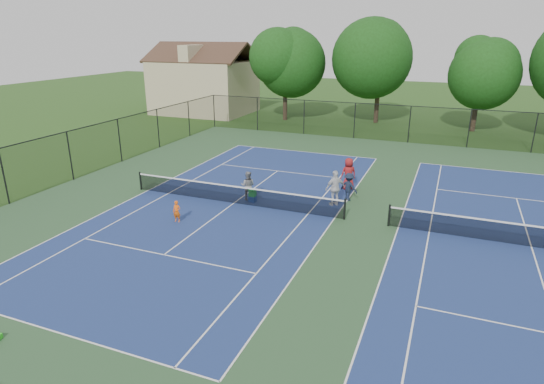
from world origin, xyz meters
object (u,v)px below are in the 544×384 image
at_px(tree_back_a, 286,59).
at_px(clapboard_house, 204,85).
at_px(tree_back_c, 481,70).
at_px(ball_crate, 253,199).
at_px(tree_back_b, 381,54).
at_px(bystander_b, 349,187).
at_px(bystander_a, 335,188).
at_px(instructor, 248,186).
at_px(bystander_c, 348,174).
at_px(ball_hopper, 252,193).
at_px(child_player, 177,211).

height_order(tree_back_a, clapboard_house, tree_back_a).
relative_size(tree_back_c, ball_crate, 23.50).
relative_size(tree_back_b, ball_crate, 28.07).
bearing_deg(bystander_b, tree_back_b, -65.13).
bearing_deg(tree_back_a, bystander_a, -63.68).
relative_size(clapboard_house, bystander_b, 7.07).
xyz_separation_m(tree_back_a, bystander_b, (11.52, -21.28, -5.27)).
relative_size(instructor, ball_crate, 4.46).
bearing_deg(bystander_c, ball_hopper, 8.35).
distance_m(bystander_b, ball_hopper, 5.16).
height_order(instructor, bystander_c, bystander_c).
relative_size(child_player, bystander_c, 0.57).
relative_size(clapboard_house, bystander_a, 5.72).
xyz_separation_m(tree_back_a, ball_hopper, (6.83, -23.44, -5.51)).
bearing_deg(ball_hopper, child_player, -120.48).
xyz_separation_m(tree_back_a, clapboard_house, (-10.00, 1.00, -2.95)).
xyz_separation_m(tree_back_b, ball_hopper, (-2.17, -25.44, -6.06)).
distance_m(child_player, instructor, 4.45).
height_order(tree_back_a, ball_crate, tree_back_a).
distance_m(tree_back_b, bystander_b, 24.13).
bearing_deg(tree_back_a, clapboard_house, 174.29).
distance_m(tree_back_b, child_player, 30.18).
xyz_separation_m(tree_back_c, bystander_c, (-6.92, -20.47, -4.56)).
xyz_separation_m(clapboard_house, bystander_c, (21.08, -20.47, -2.17)).
distance_m(child_player, ball_crate, 4.42).
distance_m(clapboard_house, child_player, 31.89).
bearing_deg(bystander_a, ball_hopper, -28.05).
distance_m(tree_back_b, ball_crate, 26.33).
bearing_deg(bystander_b, instructor, 39.49).
relative_size(bystander_a, bystander_b, 1.24).
height_order(tree_back_b, bystander_a, tree_back_b).
bearing_deg(clapboard_house, tree_back_b, 3.01).
relative_size(bystander_a, bystander_c, 1.02).
height_order(bystander_a, bystander_c, bystander_a).
relative_size(bystander_a, ball_crate, 5.29).
height_order(bystander_a, ball_crate, bystander_a).
bearing_deg(child_player, bystander_a, 30.91).
height_order(bystander_a, ball_hopper, bystander_a).
xyz_separation_m(clapboard_house, instructor, (16.46, -24.20, -2.30)).
relative_size(bystander_c, ball_crate, 5.18).
bearing_deg(child_player, instructor, 58.41).
bearing_deg(bystander_b, child_player, 59.40).
height_order(tree_back_b, bystander_b, tree_back_b).
distance_m(instructor, bystander_a, 4.65).
relative_size(instructor, ball_hopper, 3.89).
relative_size(bystander_c, ball_hopper, 4.52).
bearing_deg(ball_crate, tree_back_b, 85.12).
distance_m(clapboard_house, bystander_c, 29.46).
bearing_deg(ball_hopper, bystander_c, 43.06).
bearing_deg(ball_hopper, instructor, 147.30).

